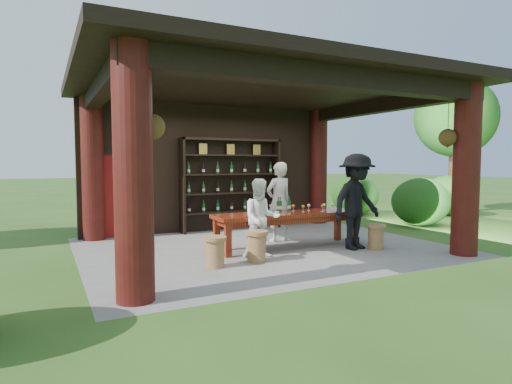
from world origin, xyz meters
name	(u,v)px	position (x,y,z in m)	size (l,w,h in m)	color
ground	(264,247)	(0.00, 0.00, 0.00)	(90.00, 90.00, 0.00)	#2D5119
pavilion	(255,147)	(-0.01, 0.43, 2.13)	(7.50, 6.00, 3.60)	slate
wine_shelf	(232,184)	(0.30, 2.45, 1.21)	(2.76, 0.42, 2.43)	black
tasting_table	(288,218)	(0.41, -0.30, 0.63)	(3.23, 0.92, 0.75)	#58180C
stool_near_left	(257,245)	(-0.75, -1.13, 0.30)	(0.43, 0.43, 0.56)	brown
stool_near_right	(376,236)	(1.95, -1.25, 0.28)	(0.39, 0.39, 0.52)	brown
stool_far_left	(215,251)	(-1.58, -1.19, 0.28)	(0.40, 0.40, 0.53)	brown
host	(279,202)	(0.61, 0.46, 0.90)	(0.66, 0.43, 1.81)	beige
guest_woman	(261,218)	(-0.51, -0.84, 0.75)	(0.73, 0.57, 1.49)	white
guest_man	(357,202)	(1.60, -1.05, 0.99)	(1.28, 0.74, 1.98)	black
table_bottles	(283,204)	(0.44, -0.01, 0.90)	(0.36, 0.10, 0.31)	#194C1E
table_glasses	(314,207)	(1.05, -0.31, 0.82)	(0.96, 0.37, 0.15)	silver
napkin_basket	(257,211)	(-0.35, -0.37, 0.82)	(0.26, 0.18, 0.14)	#BF6672
shrubs	(352,212)	(2.70, 0.42, 0.56)	(16.59, 8.11, 1.36)	#194C14
trees	(362,103)	(3.37, 0.94, 3.37)	(22.82, 9.60, 4.80)	#3F2819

